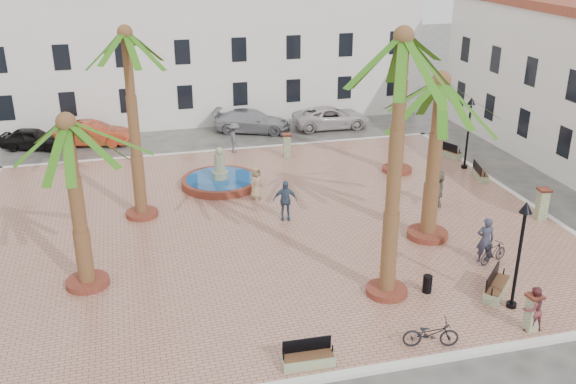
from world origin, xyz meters
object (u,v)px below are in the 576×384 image
at_px(fountain, 221,180).
at_px(palm_s, 402,66).
at_px(bollard_n, 287,145).
at_px(bollard_e, 542,203).
at_px(car_silver, 252,121).
at_px(bollard_se, 532,312).
at_px(car_white, 331,117).
at_px(lamppost_s, 522,237).
at_px(car_black, 33,139).
at_px(palm_sw, 69,145).
at_px(cyclist_b, 533,309).
at_px(palm_e, 439,103).
at_px(pedestrian_fountain_a, 256,183).
at_px(pedestrian_east, 438,188).
at_px(palm_ne, 405,52).
at_px(bench_se, 497,288).
at_px(lamppost_e, 469,121).
at_px(bicycle_b, 493,253).
at_px(cyclist_a, 485,240).
at_px(bench_ne, 447,152).
at_px(palm_nw, 127,53).
at_px(bench_e, 480,174).
at_px(pedestrian_north, 234,138).
at_px(bicycle_a, 431,334).
at_px(litter_bin, 427,284).
at_px(pedestrian_fountain_b, 285,200).
at_px(car_red, 93,134).
at_px(bench_s, 308,359).

distance_m(fountain, palm_s, 15.30).
relative_size(bollard_n, bollard_e, 0.94).
distance_m(fountain, car_silver, 10.16).
bearing_deg(palm_s, bollard_se, -41.90).
height_order(bollard_n, car_white, bollard_n).
relative_size(lamppost_s, car_black, 1.05).
bearing_deg(bollard_e, lamppost_s, -131.05).
bearing_deg(bollard_n, palm_sw, -131.44).
bearing_deg(cyclist_b, palm_e, -93.65).
distance_m(pedestrian_fountain_a, pedestrian_east, 8.87).
relative_size(palm_ne, bollard_e, 5.18).
relative_size(palm_e, car_white, 1.40).
bearing_deg(car_black, bench_se, -123.86).
bearing_deg(pedestrian_fountain_a, cyclist_b, -105.35).
relative_size(palm_ne, lamppost_e, 1.93).
height_order(palm_sw, bicycle_b, palm_sw).
distance_m(pedestrian_east, car_silver, 16.01).
bearing_deg(fountain, lamppost_e, -3.31).
bearing_deg(cyclist_a, bench_se, 87.10).
xyz_separation_m(palm_ne, bench_se, (-1.67, -12.97, -6.33)).
relative_size(palm_sw, bench_ne, 3.67).
relative_size(fountain, car_white, 0.78).
bearing_deg(palm_nw, bollard_se, -46.14).
height_order(bench_e, pedestrian_north, pedestrian_north).
relative_size(palm_e, bollard_e, 4.82).
bearing_deg(palm_s, bollard_n, 89.20).
xyz_separation_m(fountain, bicycle_a, (4.37, -15.62, 0.19)).
relative_size(bollard_n, pedestrian_north, 0.79).
xyz_separation_m(bicycle_a, car_white, (4.66, 24.71, 0.10)).
height_order(bench_ne, bollard_n, bollard_n).
height_order(palm_sw, litter_bin, palm_sw).
bearing_deg(pedestrian_fountain_b, lamppost_e, 29.49).
height_order(palm_ne, bicycle_a, palm_ne).
bearing_deg(car_red, pedestrian_fountain_b, -136.93).
relative_size(bench_s, pedestrian_east, 0.91).
bearing_deg(bollard_e, bollard_n, 129.00).
xyz_separation_m(car_black, car_white, (19.22, -0.22, 0.06)).
bearing_deg(bench_e, bicycle_a, 159.06).
bearing_deg(palm_e, cyclist_a, -65.54).
bearing_deg(pedestrian_north, palm_sw, 151.60).
distance_m(palm_nw, palm_ne, 14.25).
height_order(car_black, car_silver, car_silver).
distance_m(bollard_se, car_silver, 25.49).
distance_m(pedestrian_fountain_b, pedestrian_east, 7.54).
distance_m(bollard_n, bicycle_b, 15.40).
distance_m(pedestrian_fountain_b, car_silver, 14.52).
xyz_separation_m(palm_s, bicycle_a, (0.10, -3.37, -7.95)).
bearing_deg(bench_se, car_silver, 56.72).
height_order(pedestrian_fountain_a, car_black, pedestrian_fountain_a).
height_order(bollard_se, bollard_n, bollard_n).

